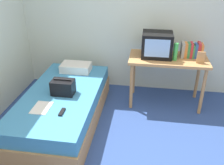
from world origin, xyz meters
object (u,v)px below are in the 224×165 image
water_bottle (175,52)px  handbag (63,87)px  book_row (192,50)px  remote_dark (62,112)px  remote_silver (53,83)px  desk (168,64)px  tv (157,45)px  bed (63,107)px  pillow (76,67)px  picture_frame (201,57)px  magazine (42,108)px

water_bottle → handbag: 1.66m
book_row → remote_dark: 2.08m
remote_silver → book_row: bearing=15.5°
desk → tv: tv is taller
tv → remote_dark: size_ratio=2.82×
bed → pillow: bearing=89.5°
bed → picture_frame: 2.07m
desk → pillow: 1.45m
desk → water_bottle: water_bottle is taller
bed → pillow: (0.01, 0.71, 0.30)m
desk → remote_silver: 1.74m
water_bottle → picture_frame: (0.35, -0.06, -0.04)m
remote_dark → water_bottle: bearing=39.3°
bed → book_row: size_ratio=6.49×
bed → water_bottle: size_ratio=7.93×
book_row → handbag: bearing=-154.7°
remote_silver → picture_frame: bearing=9.2°
water_bottle → desk: bearing=134.2°
tv → picture_frame: tv is taller
desk → water_bottle: bearing=-45.8°
desk → remote_dark: 1.76m
bed → pillow: pillow is taller
remote_silver → water_bottle: bearing=12.9°
handbag → remote_silver: (-0.25, 0.27, -0.09)m
tv → handbag: 1.50m
book_row → picture_frame: size_ratio=1.85×
book_row → picture_frame: 0.24m
magazine → remote_silver: bearing=98.4°
bed → desk: desk is taller
water_bottle → magazine: 2.00m
handbag → remote_dark: 0.47m
desk → magazine: desk is taller
remote_dark → remote_silver: (-0.38, 0.71, 0.00)m
water_bottle → magazine: water_bottle is taller
bed → water_bottle: bearing=22.7°
book_row → remote_dark: (-1.61, -1.26, -0.41)m
tv → picture_frame: 0.65m
tv → remote_silver: (-1.47, -0.51, -0.49)m
desk → magazine: 1.94m
bed → picture_frame: picture_frame is taller
pillow → handbag: size_ratio=1.57×
tv → magazine: bearing=-139.8°
magazine → remote_dark: bearing=-12.3°
pillow → remote_silver: 0.52m
handbag → remote_silver: 0.38m
desk → tv: (-0.18, 0.03, 0.28)m
water_bottle → remote_dark: water_bottle is taller
tv → book_row: 0.52m
tv → remote_dark: tv is taller
bed → handbag: (0.04, -0.03, 0.34)m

